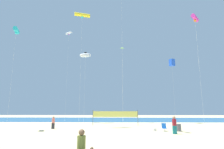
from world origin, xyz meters
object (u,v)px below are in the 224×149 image
kite_cyan_tube (16,31)px  kite_magenta_tube (195,18)px  volleyball_net (115,115)px  beachgoer_maroon_shirt (174,124)px  kite_lime_diamond (122,49)px  beachgoer_coral_shirt (53,122)px  kite_white_inflatable (85,55)px  mother_figure (81,147)px  folding_beach_chair (164,127)px  trash_barrel (178,128)px  kite_white_tube (69,34)px  kite_blue_box (172,63)px  beach_handbag (155,130)px  kite_yellow_tube (82,15)px

kite_cyan_tube → kite_magenta_tube: size_ratio=0.93×
volleyball_net → kite_cyan_tube: bearing=-151.9°
beachgoer_maroon_shirt → kite_lime_diamond: kite_lime_diamond is taller
beachgoer_coral_shirt → volleyball_net: bearing=172.9°
kite_white_inflatable → kite_cyan_tube: 14.13m
beachgoer_maroon_shirt → kite_lime_diamond: bearing=137.2°
mother_figure → folding_beach_chair: (7.08, 13.89, -0.41)m
kite_cyan_tube → kite_lime_diamond: bearing=40.5°
mother_figure → kite_white_inflatable: size_ratio=0.12×
trash_barrel → kite_lime_diamond: (-5.99, 13.04, 13.99)m
trash_barrel → kite_white_tube: (-17.24, 14.03, 17.81)m
kite_magenta_tube → mother_figure: bearing=-130.5°
kite_lime_diamond → beachgoer_coral_shirt: bearing=-130.8°
volleyball_net → kite_blue_box: kite_blue_box is taller
beach_handbag → volleyball_net: bearing=123.2°
folding_beach_chair → kite_white_tube: bearing=146.5°
kite_lime_diamond → beachgoer_maroon_shirt: bearing=-72.7°
kite_cyan_tube → trash_barrel: bearing=-1.5°
mother_figure → beach_handbag: (6.03, 14.11, -0.74)m
kite_blue_box → kite_cyan_tube: bearing=-153.8°
beachgoer_maroon_shirt → kite_white_tube: (-16.08, 16.49, 17.24)m
kite_white_inflatable → kite_lime_diamond: 7.49m
beach_handbag → kite_blue_box: 17.61m
kite_cyan_tube → beachgoer_maroon_shirt: bearing=-8.7°
beachgoer_maroon_shirt → kite_cyan_tube: 23.02m
beach_handbag → kite_white_inflatable: size_ratio=0.03×
beachgoer_coral_shirt → beach_handbag: bearing=130.5°
volleyball_net → kite_magenta_tube: bearing=-37.2°
folding_beach_chair → beach_handbag: 1.12m
volleyball_net → kite_magenta_tube: size_ratio=0.51×
mother_figure → kite_blue_box: kite_blue_box is taller
beach_handbag → kite_white_inflatable: bearing=130.9°
kite_blue_box → kite_white_tube: 21.94m
folding_beach_chair → kite_yellow_tube: 20.66m
beach_handbag → kite_white_tube: kite_white_tube is taller
folding_beach_chair → trash_barrel: size_ratio=1.09×
kite_magenta_tube → kite_yellow_tube: kite_yellow_tube is taller
kite_magenta_tube → kite_yellow_tube: bearing=162.2°
beach_handbag → kite_magenta_tube: 14.88m
trash_barrel → kite_yellow_tube: 21.62m
mother_figure → kite_yellow_tube: (-3.93, 18.57, 16.43)m
trash_barrel → beachgoer_coral_shirt: bearing=172.2°
beach_handbag → kite_blue_box: size_ratio=0.03×
trash_barrel → kite_lime_diamond: size_ratio=0.06×
folding_beach_chair → kite_magenta_tube: (4.52, -0.32, 13.47)m
beach_handbag → mother_figure: bearing=-113.1°
kite_blue_box → folding_beach_chair: bearing=-112.6°
mother_figure → volleyball_net: volleyball_net is taller
kite_magenta_tube → kite_lime_diamond: bearing=123.8°
trash_barrel → beach_handbag: bearing=173.7°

